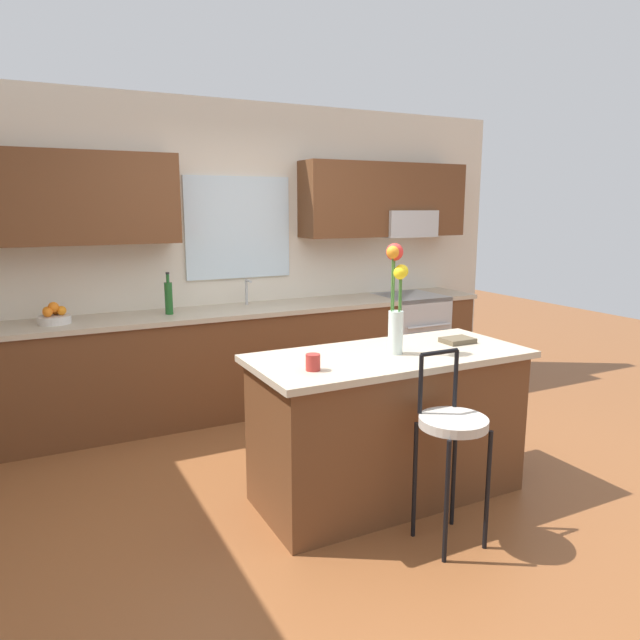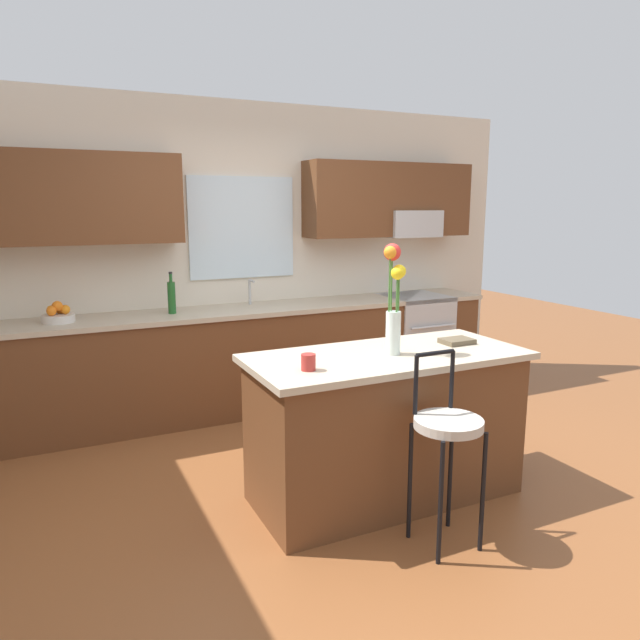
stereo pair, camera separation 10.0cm
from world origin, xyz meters
The scene contains 12 objects.
ground_plane centered at (0.00, 0.00, 0.00)m, with size 14.00×14.00×0.00m, color brown.
back_wall_assembly centered at (0.03, 1.99, 1.51)m, with size 5.60×0.50×2.70m.
counter_run centered at (0.00, 1.70, 0.47)m, with size 4.56×0.64×0.92m.
sink_faucet centered at (0.01, 1.84, 1.06)m, with size 0.02×0.13×0.23m.
oven_range centered at (1.67, 1.68, 0.46)m, with size 0.60×0.64×0.92m.
kitchen_island centered at (0.18, -0.20, 0.46)m, with size 1.70×0.77×0.92m.
bar_stool_near centered at (0.18, -0.80, 0.64)m, with size 0.36×0.36×1.04m.
flower_vase centered at (0.20, -0.23, 1.28)m, with size 0.14×0.14×0.66m.
mug_ceramic centered at (-0.40, -0.33, 0.97)m, with size 0.08×0.08×0.09m, color #A52D28.
cookbook centered at (0.72, -0.18, 0.94)m, with size 0.20×0.15×0.03m, color brown.
fruit_bowl_oranges centered at (-1.58, 1.70, 0.98)m, with size 0.24×0.24×0.16m.
bottle_olive_oil centered at (-0.71, 1.70, 1.06)m, with size 0.06×0.06×0.34m.
Camera 2 is at (-1.66, -3.12, 1.79)m, focal length 32.88 mm.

